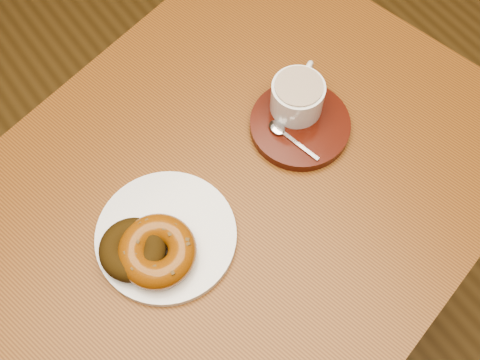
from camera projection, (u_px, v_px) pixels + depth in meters
cafe_table at (231, 226)px, 1.01m from camera, size 1.01×0.84×0.84m
donut_plate at (166, 236)px, 0.86m from camera, size 0.27×0.27×0.01m
donut_cinnamon at (133, 250)px, 0.82m from camera, size 0.13×0.13×0.03m
donut_caramel at (157, 251)px, 0.82m from camera, size 0.11×0.11×0.04m
saucer at (300, 125)px, 0.94m from camera, size 0.18×0.18×0.02m
coffee_cup at (298, 96)px, 0.92m from camera, size 0.10×0.08×0.06m
teaspoon at (281, 131)px, 0.92m from camera, size 0.03×0.10×0.01m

